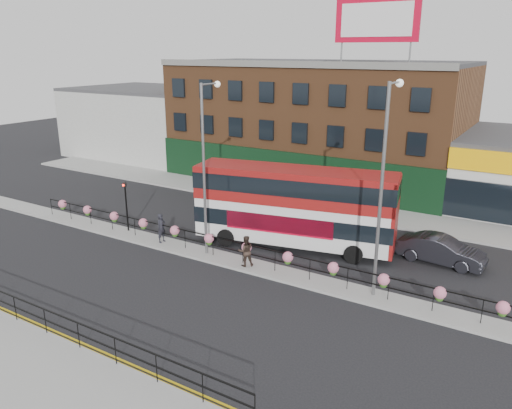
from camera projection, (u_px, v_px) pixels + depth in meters
The scene contains 18 objects.
ground at pixel (228, 261), 27.64m from camera, with size 120.00×120.00×0.00m, color black.
south_pavement at pixel (37, 375), 17.85m from camera, with size 60.00×4.00×0.15m, color #959592.
north_pavement at pixel (319, 205), 37.38m from camera, with size 60.00×4.00×0.15m, color #959592.
median at pixel (228, 260), 27.61m from camera, with size 60.00×1.60×0.15m, color #959592.
yellow_line_inner at pixel (89, 346), 19.74m from camera, with size 60.00×0.10×0.01m, color gold.
yellow_line_outer at pixel (85, 348), 19.60m from camera, with size 60.00×0.10×0.01m, color gold.
brick_building at pixel (317, 121), 44.35m from camera, with size 25.00×12.21×10.30m.
warehouse_west at pixel (149, 121), 54.93m from camera, with size 15.50×12.00×7.30m.
billboard at pixel (377, 20), 34.66m from camera, with size 6.00×0.29×4.40m.
median_railing at pixel (227, 244), 27.33m from camera, with size 30.04×0.56×1.23m.
south_railing at pixel (44, 315), 20.13m from camera, with size 20.04×0.05×1.12m.
double_decker_bus at pixel (295, 200), 28.89m from camera, with size 11.98×5.03×4.72m.
car at pixel (441, 250), 27.19m from camera, with size 4.70×1.94×1.52m, color #23232A.
pedestrian_a at pixel (162, 228), 29.74m from camera, with size 0.42×0.65×1.77m, color black.
pedestrian_b at pixel (246, 251), 26.46m from camera, with size 1.04×1.03×1.69m, color #32261F.
lamp_column_west at pixel (206, 155), 26.90m from camera, with size 0.34×1.66×9.46m.
lamp_column_east at pixel (384, 173), 22.04m from camera, with size 0.35×1.73×9.84m.
traffic_light_median at pixel (126, 196), 31.22m from camera, with size 0.15×0.28×3.65m.
Camera 1 is at (14.65, -20.87, 11.23)m, focal length 35.00 mm.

